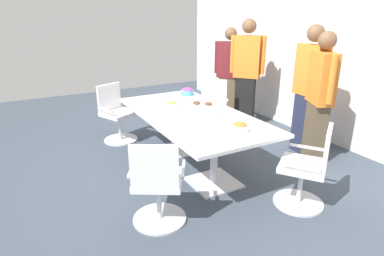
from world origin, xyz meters
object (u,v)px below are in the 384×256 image
Objects in this scene: donut_platter at (204,103)px; person_standing_2 at (309,89)px; snack_bowl_pretzels at (240,127)px; napkin_pile at (167,116)px; conference_table at (192,123)px; person_standing_1 at (247,72)px; office_chair_3 at (158,187)px; person_standing_3 at (320,97)px; office_chair_1 at (212,111)px; snack_bowl_cookies at (171,104)px; snack_bowl_candy_mix at (187,91)px; plate_stack at (211,114)px; office_chair_0 at (307,171)px; office_chair_2 at (117,116)px; person_standing_0 at (229,73)px.

person_standing_2 is at bearing 61.87° from donut_platter.
napkin_pile is (-0.79, -0.51, -0.02)m from snack_bowl_pretzels.
person_standing_1 reaches higher than conference_table.
office_chair_3 is 0.51× the size of person_standing_3.
office_chair_1 is at bearing 47.76° from person_standing_3.
snack_bowl_pretzels is (1.80, -0.78, 0.40)m from office_chair_1.
office_chair_3 is at bearing -30.51° from snack_bowl_cookies.
conference_table is 13.42× the size of snack_bowl_pretzels.
person_standing_3 is 1.95m from snack_bowl_candy_mix.
plate_stack is 0.55m from napkin_pile.
office_chair_2 is (-2.84, -1.21, 0.00)m from office_chair_0.
office_chair_1 is 2.63m from office_chair_3.
person_standing_2 is (-0.59, 2.59, 0.56)m from office_chair_3.
office_chair_3 is 5.09× the size of snack_bowl_pretzels.
napkin_pile is (1.50, -1.97, -0.11)m from person_standing_0.
napkin_pile reaches higher than donut_platter.
office_chair_0 reaches higher than conference_table.
person_standing_1 is at bearing 145.34° from office_chair_2.
napkin_pile is at bearing 90.31° from office_chair_0.
snack_bowl_pretzels is 0.94m from napkin_pile.
napkin_pile is at bearing -62.70° from donut_platter.
snack_bowl_cookies is (-1.81, -0.72, 0.39)m from office_chair_0.
person_standing_3 is (2.10, 2.16, 0.52)m from office_chair_2.
person_standing_1 is at bearing 94.53° from snack_bowl_candy_mix.
conference_table is 1.56m from office_chair_2.
donut_platter is (-1.29, 1.28, 0.36)m from office_chair_3.
conference_table is 0.30m from plate_stack.
office_chair_3 is 4.45× the size of snack_bowl_candy_mix.
plate_stack is at bearing 34.86° from conference_table.
person_standing_1 is at bearing 23.32° from person_standing_3.
snack_bowl_cookies is at bearing -169.18° from snack_bowl_pretzels.
office_chair_0 is 2.39m from office_chair_1.
office_chair_1 is 2.66× the size of donut_platter.
conference_table is 1.72m from person_standing_3.
snack_bowl_pretzels is 0.97× the size of plate_stack.
person_standing_3 is 9.67× the size of plate_stack.
office_chair_3 is 5.69× the size of napkin_pile.
office_chair_3 is (1.91, -1.81, 0.00)m from office_chair_1.
conference_table is 1.39× the size of person_standing_0.
office_chair_3 is (2.38, -0.30, 0.00)m from office_chair_2.
office_chair_2 is at bearing -157.13° from conference_table.
snack_bowl_cookies is (-0.39, -0.11, 0.17)m from conference_table.
office_chair_3 is 5.00× the size of snack_bowl_cookies.
office_chair_1 is 1.59m from office_chair_2.
person_standing_1 is (-0.99, 1.64, 0.37)m from conference_table.
office_chair_3 is at bearing -35.24° from snack_bowl_candy_mix.
person_standing_2 is at bearing 118.20° from office_chair_2.
snack_bowl_pretzels is (0.17, -1.43, -0.12)m from person_standing_3.
office_chair_1 reaches higher than snack_bowl_candy_mix.
person_standing_0 is at bearing 121.77° from snack_bowl_cookies.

